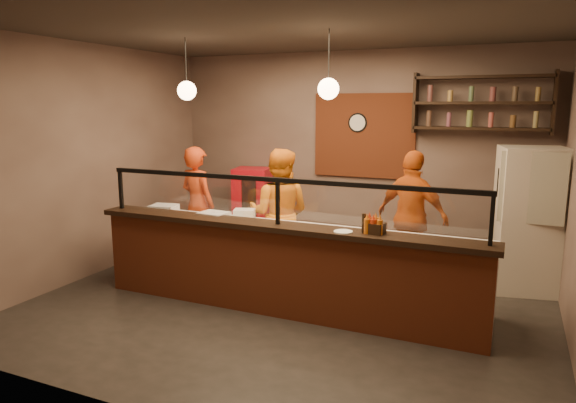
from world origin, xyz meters
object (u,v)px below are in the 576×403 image
at_px(red_cooler, 253,208).
at_px(pepper_mill, 364,223).
at_px(cook_mid, 279,214).
at_px(cook_right, 412,217).
at_px(pizza_dough, 297,227).
at_px(condiment_caddy, 374,228).
at_px(cook_left, 198,205).
at_px(fridge, 529,220).
at_px(wall_clock, 358,123).

height_order(red_cooler, pepper_mill, red_cooler).
bearing_deg(cook_mid, cook_right, -171.64).
xyz_separation_m(cook_mid, pizza_dough, (0.54, -0.66, 0.01)).
bearing_deg(pepper_mill, condiment_caddy, -1.08).
relative_size(cook_left, fridge, 0.95).
distance_m(cook_left, red_cooler, 1.18).
relative_size(fridge, pepper_mill, 9.23).
height_order(cook_right, condiment_caddy, cook_right).
bearing_deg(pizza_dough, wall_clock, 87.56).
bearing_deg(red_cooler, cook_right, -24.18).
bearing_deg(cook_right, cook_left, 28.59).
distance_m(pizza_dough, pepper_mill, 1.13).
xyz_separation_m(cook_left, cook_right, (3.13, 0.43, 0.01)).
bearing_deg(cook_right, red_cooler, 7.10).
relative_size(cook_left, pizza_dough, 3.10).
height_order(cook_right, fridge, fridge).
xyz_separation_m(condiment_caddy, pepper_mill, (-0.11, 0.00, 0.04)).
relative_size(cook_mid, condiment_caddy, 8.88).
bearing_deg(cook_mid, cook_left, -16.00).
distance_m(cook_mid, condiment_caddy, 2.02).
relative_size(cook_right, pizza_dough, 3.13).
bearing_deg(condiment_caddy, cook_left, 156.64).
relative_size(red_cooler, condiment_caddy, 6.62).
distance_m(cook_right, red_cooler, 2.87).
distance_m(wall_clock, cook_left, 2.78).
distance_m(cook_mid, red_cooler, 1.66).
bearing_deg(pepper_mill, fridge, 50.78).
bearing_deg(cook_left, red_cooler, -91.26).
xyz_separation_m(fridge, pizza_dough, (-2.59, -1.48, -0.02)).
bearing_deg(cook_mid, condiment_caddy, 133.92).
bearing_deg(cook_right, fridge, -149.77).
relative_size(cook_left, red_cooler, 1.32).
xyz_separation_m(wall_clock, pepper_mill, (0.88, -2.73, -0.94)).
bearing_deg(condiment_caddy, pepper_mill, 178.92).
bearing_deg(wall_clock, red_cooler, -169.69).
bearing_deg(cook_right, pizza_dough, 67.43).
bearing_deg(cook_mid, pizza_dough, 118.99).
bearing_deg(condiment_caddy, red_cooler, 138.06).
relative_size(cook_left, cook_right, 0.99).
distance_m(cook_mid, pepper_mill, 1.93).
bearing_deg(fridge, wall_clock, 151.99).
bearing_deg(cook_mid, fridge, -175.71).
bearing_deg(pizza_dough, cook_left, 157.72).
relative_size(condiment_caddy, pepper_mill, 1.00).
distance_m(wall_clock, cook_mid, 2.07).
relative_size(red_cooler, pepper_mill, 6.65).
bearing_deg(cook_left, cook_right, -155.59).
xyz_separation_m(wall_clock, cook_right, (1.07, -0.98, -1.21)).
height_order(fridge, pepper_mill, fridge).
xyz_separation_m(cook_mid, fridge, (3.14, 0.81, 0.03)).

